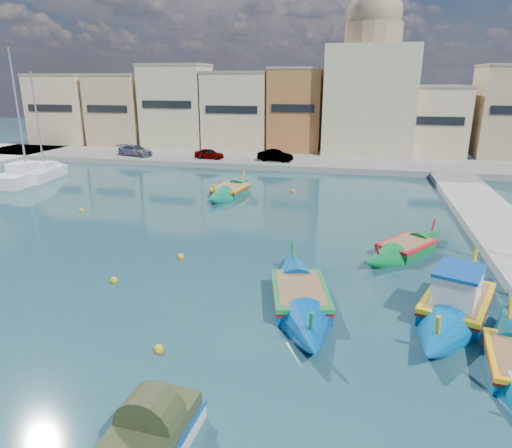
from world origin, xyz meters
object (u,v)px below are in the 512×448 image
(tender_near, at_px, (152,436))
(yacht_midnorth, at_px, (38,174))
(luzzu_turquoise_cabin, at_px, (456,304))
(luzzu_green, at_px, (230,192))
(luzzu_cyan_mid, at_px, (406,249))
(yacht_north, at_px, (52,171))
(church_block, at_px, (370,84))
(luzzu_blue_south, at_px, (300,298))

(tender_near, relative_size, yacht_midnorth, 0.26)
(luzzu_turquoise_cabin, xyz_separation_m, luzzu_green, (-14.19, 16.89, -0.12))
(luzzu_cyan_mid, distance_m, luzzu_green, 16.52)
(yacht_north, height_order, yacht_midnorth, yacht_midnorth)
(church_block, relative_size, tender_near, 5.89)
(luzzu_blue_south, distance_m, tender_near, 9.07)
(luzzu_green, relative_size, yacht_midnorth, 0.66)
(luzzu_turquoise_cabin, relative_size, luzzu_cyan_mid, 1.36)
(luzzu_blue_south, relative_size, yacht_midnorth, 0.78)
(luzzu_cyan_mid, distance_m, yacht_midnorth, 34.52)
(luzzu_green, bearing_deg, yacht_midnorth, 174.00)
(luzzu_blue_south, distance_m, yacht_north, 34.55)
(yacht_midnorth, bearing_deg, yacht_north, 84.21)
(luzzu_turquoise_cabin, bearing_deg, tender_near, -133.31)
(church_block, xyz_separation_m, yacht_midnorth, (-30.09, -20.52, -7.91))
(church_block, height_order, luzzu_turquoise_cabin, church_block)
(luzzu_turquoise_cabin, distance_m, luzzu_green, 22.06)
(luzzu_green, distance_m, luzzu_blue_south, 19.26)
(tender_near, bearing_deg, yacht_north, 129.28)
(luzzu_cyan_mid, bearing_deg, yacht_midnorth, 158.80)
(tender_near, bearing_deg, yacht_midnorth, 131.22)
(luzzu_cyan_mid, height_order, tender_near, luzzu_cyan_mid)
(church_block, height_order, tender_near, church_block)
(luzzu_blue_south, bearing_deg, yacht_north, 141.83)
(tender_near, bearing_deg, luzzu_green, 101.60)
(luzzu_green, distance_m, tender_near, 26.78)
(luzzu_cyan_mid, height_order, yacht_midnorth, yacht_midnorth)
(luzzu_green, distance_m, yacht_midnorth, 19.48)
(church_block, distance_m, luzzu_cyan_mid, 34.06)
(luzzu_blue_south, bearing_deg, luzzu_green, 114.44)
(luzzu_turquoise_cabin, xyz_separation_m, yacht_midnorth, (-33.56, 18.93, 0.11))
(church_block, height_order, yacht_midnorth, church_block)
(church_block, bearing_deg, yacht_midnorth, -145.71)
(luzzu_green, bearing_deg, yacht_north, 168.75)
(yacht_midnorth, bearing_deg, church_block, 34.29)
(luzzu_cyan_mid, xyz_separation_m, yacht_north, (-32.00, 14.26, 0.17))
(yacht_midnorth, bearing_deg, luzzu_turquoise_cabin, -29.42)
(luzzu_green, bearing_deg, luzzu_blue_south, -65.56)
(yacht_midnorth, bearing_deg, luzzu_green, -6.00)
(church_block, bearing_deg, luzzu_green, -115.42)
(tender_near, xyz_separation_m, yacht_north, (-24.58, 30.04, -0.07))
(luzzu_green, xyz_separation_m, yacht_midnorth, (-19.37, 2.04, 0.22))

